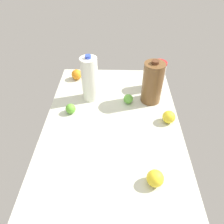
% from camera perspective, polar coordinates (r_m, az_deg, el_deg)
% --- Properties ---
extents(countertop, '(1.20, 0.76, 0.03)m').
position_cam_1_polar(countertop, '(1.23, 0.00, -4.03)').
color(countertop, beige).
rests_on(countertop, ground).
extents(chocolate_milk_jug, '(0.12, 0.12, 0.28)m').
position_cam_1_polar(chocolate_milk_jug, '(1.34, 10.51, 7.51)').
color(chocolate_milk_jug, brown).
rests_on(chocolate_milk_jug, countertop).
extents(milk_jug, '(0.10, 0.10, 0.30)m').
position_cam_1_polar(milk_jug, '(1.34, -5.82, 8.57)').
color(milk_jug, white).
rests_on(milk_jug, countertop).
extents(tumbler_cup, '(0.09, 0.09, 0.19)m').
position_cam_1_polar(tumbler_cup, '(1.49, 11.94, 9.47)').
color(tumbler_cup, beige).
rests_on(tumbler_cup, countertop).
extents(lime_by_jug, '(0.06, 0.06, 0.06)m').
position_cam_1_polar(lime_by_jug, '(1.30, -10.77, 0.85)').
color(lime_by_jug, '#5FAE32').
rests_on(lime_by_jug, countertop).
extents(lemon_near_front, '(0.07, 0.07, 0.07)m').
position_cam_1_polar(lemon_near_front, '(1.26, 14.62, -1.26)').
color(lemon_near_front, yellow).
rests_on(lemon_near_front, countertop).
extents(orange_loose, '(0.07, 0.07, 0.07)m').
position_cam_1_polar(orange_loose, '(1.59, -9.21, 9.64)').
color(orange_loose, orange).
rests_on(orange_loose, countertop).
extents(lemon_far_back, '(0.07, 0.07, 0.07)m').
position_cam_1_polar(lemon_far_back, '(0.98, 11.21, -16.62)').
color(lemon_far_back, yellow).
rests_on(lemon_far_back, countertop).
extents(lime_beside_bowl, '(0.06, 0.06, 0.06)m').
position_cam_1_polar(lime_beside_bowl, '(1.35, 4.27, 3.44)').
color(lime_beside_bowl, '#5DAB3D').
rests_on(lime_beside_bowl, countertop).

